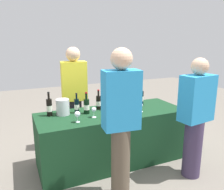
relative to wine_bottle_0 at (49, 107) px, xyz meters
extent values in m
plane|color=slate|center=(0.85, -0.19, -0.89)|extent=(12.00, 12.00, 0.00)
cube|color=#14381E|center=(0.85, -0.19, -0.51)|extent=(2.13, 0.79, 0.77)
cylinder|color=black|center=(0.00, 0.00, 0.00)|extent=(0.08, 0.08, 0.24)
cylinder|color=black|center=(0.00, 0.00, 0.15)|extent=(0.03, 0.03, 0.08)
cylinder|color=black|center=(0.00, 0.00, 0.20)|extent=(0.03, 0.03, 0.02)
cylinder|color=silver|center=(0.00, 0.00, -0.02)|extent=(0.08, 0.08, 0.08)
cylinder|color=black|center=(0.37, -0.03, -0.02)|extent=(0.07, 0.07, 0.20)
cylinder|color=black|center=(0.37, -0.03, 0.11)|extent=(0.03, 0.03, 0.07)
cylinder|color=black|center=(0.37, -0.03, 0.16)|extent=(0.03, 0.03, 0.02)
cylinder|color=silver|center=(0.37, -0.03, -0.03)|extent=(0.07, 0.07, 0.07)
cylinder|color=black|center=(0.49, -0.11, -0.02)|extent=(0.08, 0.08, 0.21)
cylinder|color=black|center=(0.49, -0.11, 0.13)|extent=(0.03, 0.03, 0.09)
cylinder|color=maroon|center=(0.49, -0.11, 0.18)|extent=(0.03, 0.03, 0.02)
cylinder|color=silver|center=(0.49, -0.11, -0.03)|extent=(0.08, 0.08, 0.07)
cylinder|color=black|center=(0.71, 0.01, -0.02)|extent=(0.07, 0.07, 0.20)
cylinder|color=black|center=(0.71, 0.01, 0.12)|extent=(0.03, 0.03, 0.08)
cylinder|color=maroon|center=(0.71, 0.01, 0.17)|extent=(0.03, 0.03, 0.02)
cylinder|color=silver|center=(0.71, 0.01, -0.03)|extent=(0.07, 0.07, 0.07)
cylinder|color=black|center=(0.84, -0.12, -0.02)|extent=(0.08, 0.08, 0.21)
cylinder|color=black|center=(0.84, -0.12, 0.13)|extent=(0.03, 0.03, 0.08)
cylinder|color=black|center=(0.84, -0.12, 0.17)|extent=(0.03, 0.03, 0.02)
cylinder|color=silver|center=(0.84, -0.12, -0.03)|extent=(0.08, 0.08, 0.07)
cylinder|color=black|center=(0.99, -0.03, -0.02)|extent=(0.07, 0.07, 0.21)
cylinder|color=black|center=(0.99, -0.03, 0.13)|extent=(0.03, 0.03, 0.09)
cylinder|color=black|center=(0.99, -0.03, 0.18)|extent=(0.03, 0.03, 0.02)
cylinder|color=silver|center=(0.99, -0.03, -0.03)|extent=(0.07, 0.07, 0.07)
cylinder|color=black|center=(1.24, -0.12, -0.01)|extent=(0.08, 0.08, 0.22)
cylinder|color=black|center=(1.24, -0.12, 0.15)|extent=(0.03, 0.03, 0.09)
cylinder|color=maroon|center=(1.24, -0.12, 0.20)|extent=(0.03, 0.03, 0.02)
cylinder|color=silver|center=(1.24, -0.12, -0.02)|extent=(0.08, 0.08, 0.08)
cylinder|color=black|center=(1.43, -0.03, -0.01)|extent=(0.07, 0.07, 0.22)
cylinder|color=black|center=(1.43, -0.03, 0.14)|extent=(0.03, 0.03, 0.08)
cylinder|color=gold|center=(1.43, -0.03, 0.19)|extent=(0.03, 0.03, 0.02)
cylinder|color=silver|center=(1.43, -0.03, -0.02)|extent=(0.07, 0.07, 0.08)
cylinder|color=silver|center=(0.28, -0.40, -0.12)|extent=(0.06, 0.06, 0.00)
cylinder|color=silver|center=(0.28, -0.40, -0.08)|extent=(0.01, 0.01, 0.07)
sphere|color=silver|center=(0.28, -0.40, -0.02)|extent=(0.07, 0.07, 0.07)
sphere|color=#590C19|center=(0.28, -0.40, -0.03)|extent=(0.04, 0.04, 0.04)
cylinder|color=silver|center=(0.53, -0.31, -0.12)|extent=(0.06, 0.06, 0.00)
cylinder|color=silver|center=(0.53, -0.31, -0.08)|extent=(0.01, 0.01, 0.08)
sphere|color=silver|center=(0.53, -0.31, -0.01)|extent=(0.07, 0.07, 0.07)
sphere|color=#590C19|center=(0.53, -0.31, -0.02)|extent=(0.04, 0.04, 0.04)
cylinder|color=silver|center=(1.23, -0.35, -0.12)|extent=(0.06, 0.06, 0.00)
cylinder|color=silver|center=(1.23, -0.35, -0.08)|extent=(0.01, 0.01, 0.07)
sphere|color=silver|center=(1.23, -0.35, -0.02)|extent=(0.06, 0.06, 0.06)
cylinder|color=silver|center=(0.18, -0.02, -0.01)|extent=(0.18, 0.18, 0.22)
cylinder|color=black|center=(0.48, 0.48, -0.48)|extent=(0.22, 0.22, 0.83)
cube|color=yellow|center=(0.48, 0.48, 0.25)|extent=(0.42, 0.27, 0.62)
sphere|color=#D8AD8C|center=(0.48, 0.48, 0.67)|extent=(0.23, 0.23, 0.23)
cylinder|color=brown|center=(0.60, -0.97, -0.47)|extent=(0.21, 0.21, 0.85)
cube|color=#268CCC|center=(0.60, -0.97, 0.27)|extent=(0.41, 0.26, 0.63)
sphere|color=#D8AD8C|center=(0.60, -0.97, 0.70)|extent=(0.23, 0.23, 0.23)
cylinder|color=#3F3351|center=(1.66, -0.97, -0.50)|extent=(0.24, 0.24, 0.78)
cube|color=#268CCC|center=(1.66, -0.97, 0.18)|extent=(0.46, 0.29, 0.59)
sphere|color=#D8AD8C|center=(1.66, -0.97, 0.58)|extent=(0.21, 0.21, 0.21)
camera|label=1|loc=(-0.44, -3.04, 0.88)|focal=36.45mm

